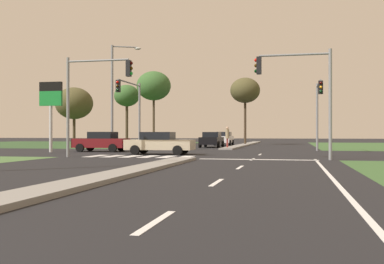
# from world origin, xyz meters

# --- Properties ---
(ground_plane) EXTENTS (200.00, 200.00, 0.00)m
(ground_plane) POSITION_xyz_m (0.00, 30.00, 0.00)
(ground_plane) COLOR black
(grass_verge_far_left) EXTENTS (35.00, 35.00, 0.01)m
(grass_verge_far_left) POSITION_xyz_m (-25.50, 54.50, 0.00)
(grass_verge_far_left) COLOR #2D4C28
(grass_verge_far_left) RESTS_ON ground
(median_island_near) EXTENTS (1.20, 22.00, 0.14)m
(median_island_near) POSITION_xyz_m (0.00, 11.00, 0.07)
(median_island_near) COLOR gray
(median_island_near) RESTS_ON ground
(median_island_far) EXTENTS (1.20, 36.00, 0.14)m
(median_island_far) POSITION_xyz_m (0.00, 55.00, 0.07)
(median_island_far) COLOR gray
(median_island_far) RESTS_ON ground
(lane_dash_near) EXTENTS (0.14, 2.00, 0.01)m
(lane_dash_near) POSITION_xyz_m (3.50, 5.09, 0.01)
(lane_dash_near) COLOR silver
(lane_dash_near) RESTS_ON ground
(lane_dash_second) EXTENTS (0.14, 2.00, 0.01)m
(lane_dash_second) POSITION_xyz_m (3.50, 11.09, 0.01)
(lane_dash_second) COLOR silver
(lane_dash_second) RESTS_ON ground
(lane_dash_third) EXTENTS (0.14, 2.00, 0.01)m
(lane_dash_third) POSITION_xyz_m (3.50, 17.09, 0.01)
(lane_dash_third) COLOR silver
(lane_dash_third) RESTS_ON ground
(lane_dash_fourth) EXTENTS (0.14, 2.00, 0.01)m
(lane_dash_fourth) POSITION_xyz_m (3.50, 23.09, 0.01)
(lane_dash_fourth) COLOR silver
(lane_dash_fourth) RESTS_ON ground
(lane_dash_fifth) EXTENTS (0.14, 2.00, 0.01)m
(lane_dash_fifth) POSITION_xyz_m (3.50, 29.09, 0.01)
(lane_dash_fifth) COLOR silver
(lane_dash_fifth) RESTS_ON ground
(edge_line_right) EXTENTS (0.14, 24.00, 0.01)m
(edge_line_right) POSITION_xyz_m (6.85, 12.00, 0.01)
(edge_line_right) COLOR silver
(edge_line_right) RESTS_ON ground
(stop_bar_near) EXTENTS (6.40, 0.50, 0.01)m
(stop_bar_near) POSITION_xyz_m (3.80, 23.00, 0.01)
(stop_bar_near) COLOR silver
(stop_bar_near) RESTS_ON ground
(crosswalk_bar_near) EXTENTS (0.70, 2.80, 0.01)m
(crosswalk_bar_near) POSITION_xyz_m (-6.40, 24.80, 0.01)
(crosswalk_bar_near) COLOR silver
(crosswalk_bar_near) RESTS_ON ground
(crosswalk_bar_second) EXTENTS (0.70, 2.80, 0.01)m
(crosswalk_bar_second) POSITION_xyz_m (-5.25, 24.80, 0.01)
(crosswalk_bar_second) COLOR silver
(crosswalk_bar_second) RESTS_ON ground
(crosswalk_bar_third) EXTENTS (0.70, 2.80, 0.01)m
(crosswalk_bar_third) POSITION_xyz_m (-4.10, 24.80, 0.01)
(crosswalk_bar_third) COLOR silver
(crosswalk_bar_third) RESTS_ON ground
(crosswalk_bar_fourth) EXTENTS (0.70, 2.80, 0.01)m
(crosswalk_bar_fourth) POSITION_xyz_m (-2.95, 24.80, 0.01)
(crosswalk_bar_fourth) COLOR silver
(crosswalk_bar_fourth) RESTS_ON ground
(crosswalk_bar_fifth) EXTENTS (0.70, 2.80, 0.01)m
(crosswalk_bar_fifth) POSITION_xyz_m (-1.80, 24.80, 0.01)
(crosswalk_bar_fifth) COLOR silver
(crosswalk_bar_fifth) RESTS_ON ground
(crosswalk_bar_sixth) EXTENTS (0.70, 2.80, 0.01)m
(crosswalk_bar_sixth) POSITION_xyz_m (-0.65, 24.80, 0.01)
(crosswalk_bar_sixth) COLOR silver
(crosswalk_bar_sixth) RESTS_ON ground
(car_white_near) EXTENTS (2.02, 4.19, 1.61)m
(car_white_near) POSITION_xyz_m (-2.44, 52.76, 0.82)
(car_white_near) COLOR silver
(car_white_near) RESTS_ON ground
(car_black_second) EXTENTS (2.05, 4.60, 1.56)m
(car_black_second) POSITION_xyz_m (-2.38, 43.91, 0.80)
(car_black_second) COLOR black
(car_black_second) RESTS_ON ground
(car_beige_third) EXTENTS (4.58, 2.00, 1.51)m
(car_beige_third) POSITION_xyz_m (-3.13, 27.72, 0.78)
(car_beige_third) COLOR #BCAD8E
(car_beige_third) RESTS_ON ground
(car_maroon_fourth) EXTENTS (4.21, 2.02, 1.54)m
(car_maroon_fourth) POSITION_xyz_m (-8.90, 31.32, 0.79)
(car_maroon_fourth) COLOR maroon
(car_maroon_fourth) RESTS_ON ground
(traffic_signal_far_right) EXTENTS (0.32, 5.11, 5.48)m
(traffic_signal_far_right) POSITION_xyz_m (7.60, 34.72, 3.81)
(traffic_signal_far_right) COLOR gray
(traffic_signal_far_right) RESTS_ON ground
(traffic_signal_far_left) EXTENTS (0.32, 5.43, 5.87)m
(traffic_signal_far_left) POSITION_xyz_m (-7.60, 34.66, 4.08)
(traffic_signal_far_left) COLOR gray
(traffic_signal_far_left) RESTS_ON ground
(traffic_signal_near_right) EXTENTS (4.11, 0.32, 5.92)m
(traffic_signal_near_right) POSITION_xyz_m (6.19, 23.40, 4.03)
(traffic_signal_near_right) COLOR gray
(traffic_signal_near_right) RESTS_ON ground
(traffic_signal_near_left) EXTENTS (4.22, 0.32, 6.00)m
(traffic_signal_near_left) POSITION_xyz_m (-6.16, 23.40, 4.08)
(traffic_signal_near_left) COLOR gray
(traffic_signal_near_left) RESTS_ON ground
(street_lamp_second) EXTENTS (2.24, 1.03, 8.41)m
(street_lamp_second) POSITION_xyz_m (-8.12, 32.13, 4.74)
(street_lamp_second) COLOR gray
(street_lamp_second) RESTS_ON ground
(pedestrian_at_median) EXTENTS (0.34, 0.34, 1.90)m
(pedestrian_at_median) POSITION_xyz_m (-0.24, 39.98, 1.31)
(pedestrian_at_median) COLOR maroon
(pedestrian_at_median) RESTS_ON median_island_far
(fuel_price_totem) EXTENTS (1.80, 0.24, 5.30)m
(fuel_price_totem) POSITION_xyz_m (-12.17, 29.45, 3.86)
(fuel_price_totem) COLOR silver
(fuel_price_totem) RESTS_ON ground
(treeline_near) EXTENTS (5.48, 5.48, 8.17)m
(treeline_near) POSITION_xyz_m (-25.59, 59.68, 5.82)
(treeline_near) COLOR #423323
(treeline_near) RESTS_ON ground
(treeline_second) EXTENTS (3.62, 3.62, 8.35)m
(treeline_second) POSITION_xyz_m (-17.37, 59.53, 6.73)
(treeline_second) COLOR #423323
(treeline_second) RESTS_ON ground
(treeline_third) EXTENTS (4.54, 4.54, 9.66)m
(treeline_third) POSITION_xyz_m (-12.33, 56.12, 7.70)
(treeline_third) COLOR #423323
(treeline_third) RESTS_ON ground
(treeline_fourth) EXTENTS (3.70, 3.70, 8.37)m
(treeline_fourth) POSITION_xyz_m (-0.12, 55.06, 6.75)
(treeline_fourth) COLOR #423323
(treeline_fourth) RESTS_ON ground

